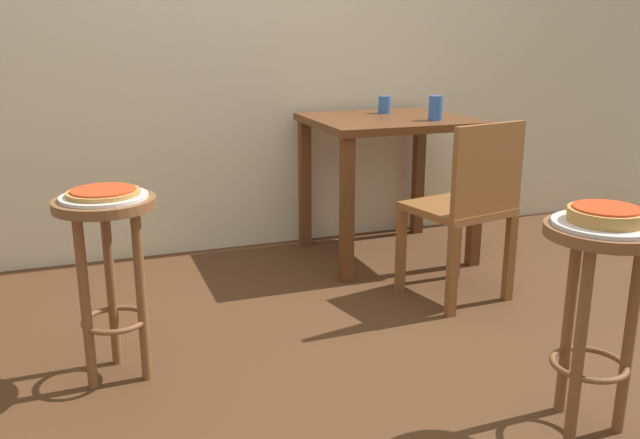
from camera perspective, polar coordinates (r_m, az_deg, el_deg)
ground_plane at (r=2.65m, az=2.07°, el=-12.29°), size 6.00×6.00×0.00m
stool_foreground at (r=2.24m, az=22.32°, el=-5.07°), size 0.35×0.35×0.68m
serving_plate_foreground at (r=2.18m, az=22.84°, el=-0.34°), size 0.31×0.31×0.01m
pizza_foreground at (r=2.17m, az=22.91°, el=0.38°), size 0.22×0.22×0.05m
stool_middle at (r=2.50m, az=-17.31°, el=-2.43°), size 0.35×0.35×0.68m
serving_plate_middle at (r=2.45m, az=-17.68°, el=1.84°), size 0.30×0.30×0.01m
pizza_middle at (r=2.45m, az=-17.71°, el=2.20°), size 0.25×0.25×0.02m
dining_table at (r=3.75m, az=5.71°, el=6.48°), size 0.84×0.75×0.78m
cup_near_edge at (r=3.64m, az=9.69°, el=9.22°), size 0.07×0.07×0.13m
cup_far_edge at (r=3.91m, az=5.44°, el=9.59°), size 0.07×0.07×0.10m
wooden_chair at (r=3.18m, az=12.26°, el=1.25°), size 0.48×0.48×0.85m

